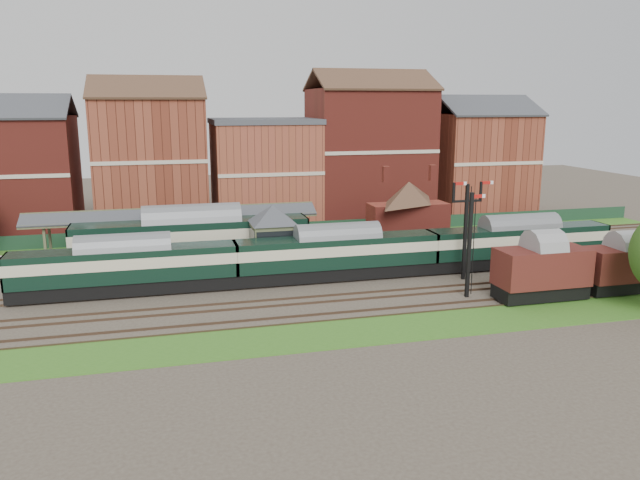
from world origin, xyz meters
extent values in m
plane|color=#473D33|center=(0.00, 0.00, 0.00)|extent=(160.00, 160.00, 0.00)
cube|color=#2D6619|center=(0.00, 16.00, 0.03)|extent=(90.00, 4.50, 0.06)
cube|color=#2D6619|center=(0.00, -12.00, 0.03)|extent=(90.00, 5.00, 0.06)
cube|color=#193823|center=(0.00, 18.00, 0.75)|extent=(90.00, 0.12, 1.50)
cube|color=#2D2D2D|center=(-5.00, 9.75, 0.50)|extent=(55.00, 3.40, 1.00)
cube|color=#637352|center=(-3.00, 3.25, 1.20)|extent=(3.40, 3.20, 2.40)
cube|color=#535937|center=(-3.00, 3.25, 3.40)|extent=(3.60, 3.40, 2.00)
pyramid|color=#383A3F|center=(-3.00, 3.25, 5.20)|extent=(5.40, 5.40, 1.60)
cube|color=maroon|center=(5.00, 3.25, 1.10)|extent=(3.00, 2.40, 2.20)
cube|color=#4C3323|center=(5.00, 2.60, 2.55)|extent=(3.20, 1.34, 0.79)
cube|color=#4C3323|center=(5.00, 3.90, 2.55)|extent=(3.20, 1.34, 0.79)
cube|color=maroon|center=(12.00, 9.75, 2.75)|extent=(8.00, 3.00, 3.50)
pyramid|color=#4C3323|center=(12.00, 9.75, 5.60)|extent=(8.10, 8.10, 2.20)
cube|color=maroon|center=(9.50, 9.75, 6.10)|extent=(0.60, 0.60, 1.60)
cube|color=maroon|center=(14.50, 9.75, 6.10)|extent=(0.60, 0.60, 1.60)
cube|color=#535937|center=(-22.00, 8.45, 2.70)|extent=(0.22, 0.22, 3.40)
cube|color=#535937|center=(0.00, 11.05, 2.70)|extent=(0.22, 0.22, 3.40)
cube|color=#383A3F|center=(-11.00, 8.80, 4.60)|extent=(26.00, 1.99, 0.90)
cube|color=#383A3F|center=(-11.00, 10.70, 4.60)|extent=(26.00, 1.99, 0.90)
cube|color=#535937|center=(-11.00, 9.75, 4.98)|extent=(26.00, 0.20, 0.20)
cube|color=black|center=(12.00, -2.50, 4.00)|extent=(0.25, 0.25, 8.00)
cube|color=black|center=(12.00, -2.50, 6.60)|extent=(2.60, 0.18, 0.18)
cube|color=#B2140F|center=(11.35, -2.50, 8.05)|extent=(1.10, 0.08, 0.25)
cube|color=#B2140F|center=(13.75, -2.50, 8.05)|extent=(1.10, 0.08, 0.25)
cube|color=black|center=(10.00, -7.00, 4.00)|extent=(0.25, 0.25, 8.00)
cube|color=#B2140F|center=(10.55, -7.00, 7.70)|extent=(1.10, 0.08, 0.25)
cube|color=maroon|center=(-28.00, 25.00, 6.50)|extent=(14.00, 10.00, 13.00)
cube|color=maroon|center=(-13.00, 25.00, 7.50)|extent=(12.00, 10.00, 15.00)
cube|color=brown|center=(0.00, 25.00, 6.00)|extent=(12.00, 10.00, 12.00)
cube|color=maroon|center=(13.00, 25.00, 8.00)|extent=(14.00, 10.00, 16.00)
cube|color=maroon|center=(28.00, 25.00, 6.50)|extent=(12.00, 10.00, 13.00)
cube|color=black|center=(-15.05, 0.00, 0.67)|extent=(16.84, 2.36, 1.03)
cube|color=black|center=(-15.05, 0.00, 2.40)|extent=(16.84, 2.62, 2.43)
cube|color=beige|center=(-15.05, 0.00, 2.70)|extent=(16.86, 2.66, 0.84)
cube|color=slate|center=(-15.05, 0.00, 3.76)|extent=(16.84, 2.62, 0.56)
cube|color=black|center=(1.78, 0.00, 0.67)|extent=(16.84, 2.36, 1.03)
cube|color=black|center=(1.78, 0.00, 2.40)|extent=(16.84, 2.62, 2.43)
cube|color=beige|center=(1.78, 0.00, 2.70)|extent=(16.86, 2.66, 0.84)
cube|color=slate|center=(1.78, 0.00, 3.76)|extent=(16.84, 2.62, 0.56)
cube|color=black|center=(18.62, 0.00, 0.67)|extent=(16.84, 2.36, 1.03)
cube|color=black|center=(18.62, 0.00, 2.40)|extent=(16.84, 2.62, 2.43)
cube|color=beige|center=(18.62, 0.00, 2.70)|extent=(16.86, 2.66, 0.84)
cube|color=slate|center=(18.62, 0.00, 3.76)|extent=(16.84, 2.62, 0.56)
cube|color=black|center=(-9.61, 6.50, 0.78)|extent=(20.33, 2.85, 1.24)
cube|color=black|center=(-9.61, 6.50, 2.87)|extent=(20.33, 3.16, 2.94)
cube|color=beige|center=(-9.61, 6.50, 3.22)|extent=(20.35, 3.20, 1.02)
cube|color=slate|center=(-9.61, 6.50, 4.51)|extent=(20.33, 3.16, 0.68)
cube|color=black|center=(14.96, -9.00, 0.67)|extent=(6.83, 2.52, 1.02)
cube|color=#481C14|center=(14.96, -9.00, 2.55)|extent=(6.83, 2.96, 2.73)
cube|color=gray|center=(14.96, -9.00, 4.05)|extent=(6.83, 2.96, 0.50)
cube|color=black|center=(22.15, -9.00, 0.63)|extent=(6.24, 2.30, 0.94)
cube|color=#481C14|center=(22.15, -9.00, 2.34)|extent=(6.24, 2.70, 2.49)
cube|color=gray|center=(22.15, -9.00, 3.72)|extent=(6.24, 2.70, 0.46)
camera|label=1|loc=(-12.12, -48.09, 14.48)|focal=35.00mm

